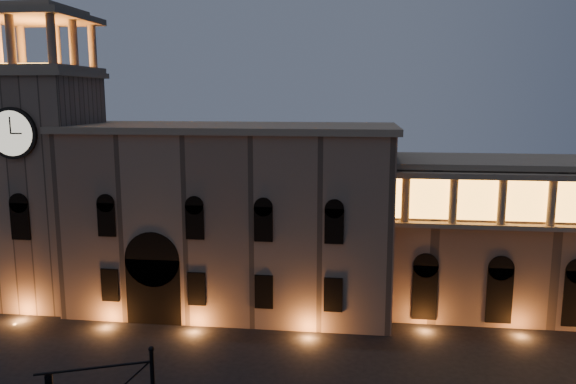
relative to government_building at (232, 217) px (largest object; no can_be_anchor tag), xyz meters
The scene contains 2 objects.
government_building is the anchor object (origin of this frame).
clock_tower 18.82m from the government_building, behind, with size 9.80×9.80×32.40m.
Camera 1 is at (9.92, -29.86, 20.19)m, focal length 35.00 mm.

